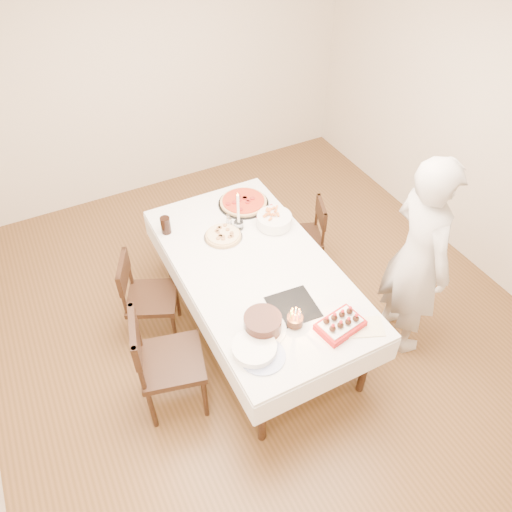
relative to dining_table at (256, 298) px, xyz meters
name	(u,v)px	position (x,y,z in m)	size (l,w,h in m)	color
floor	(262,323)	(0.06, 0.01, -0.38)	(5.00, 5.00, 0.00)	brown
wall_back	(150,72)	(0.06, 2.51, 0.98)	(4.50, 0.04, 2.70)	beige
wall_right	(494,129)	(2.31, 0.01, 0.98)	(0.04, 5.00, 2.70)	beige
dining_table	(256,298)	(0.00, 0.00, 0.00)	(1.14, 2.14, 0.75)	silver
chair_right_savory	(302,237)	(0.73, 0.47, 0.01)	(0.40, 0.40, 0.78)	black
chair_left_savory	(152,298)	(-0.78, 0.35, 0.05)	(0.44, 0.44, 0.85)	black
chair_left_dessert	(172,362)	(-0.86, -0.35, 0.11)	(0.49, 0.49, 0.97)	black
person	(418,259)	(1.06, -0.62, 0.52)	(0.65, 0.43, 1.78)	beige
pizza_white	(223,236)	(-0.09, 0.43, 0.40)	(0.32, 0.32, 0.04)	beige
pizza_pepperoni	(243,202)	(0.27, 0.76, 0.40)	(0.46, 0.46, 0.04)	red
red_placemat	(268,215)	(0.39, 0.52, 0.38)	(0.23, 0.23, 0.01)	#B21E1E
pasta_bowl	(274,220)	(0.37, 0.37, 0.43)	(0.30, 0.30, 0.10)	white
taper_candle	(238,211)	(0.08, 0.48, 0.56)	(0.08, 0.08, 0.37)	white
shaker_pair	(230,222)	(0.03, 0.53, 0.42)	(0.08, 0.08, 0.09)	white
cola_glass	(166,225)	(-0.48, 0.71, 0.45)	(0.08, 0.08, 0.15)	black
layer_cake	(263,324)	(-0.25, -0.58, 0.44)	(0.33, 0.33, 0.13)	black
cake_board	(293,307)	(0.04, -0.50, 0.38)	(0.33, 0.33, 0.01)	black
birthday_cake	(295,317)	(-0.03, -0.64, 0.45)	(0.12, 0.12, 0.13)	#3A1E10
strawberry_box	(340,324)	(0.24, -0.81, 0.41)	(0.32, 0.21, 0.08)	#A01212
box_lid	(364,328)	(0.39, -0.89, 0.38)	(0.26, 0.18, 0.02)	beige
plate_stack	(254,348)	(-0.38, -0.71, 0.41)	(0.30, 0.30, 0.06)	white
china_plate	(262,356)	(-0.35, -0.77, 0.38)	(0.31, 0.31, 0.01)	white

